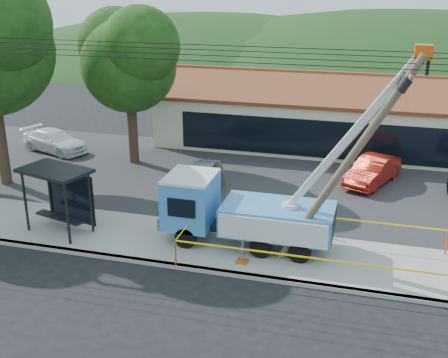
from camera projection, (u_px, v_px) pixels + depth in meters
name	position (u px, v px, depth m)	size (l,w,h in m)	color
ground	(168.00, 299.00, 19.15)	(120.00, 120.00, 0.00)	black
curb	(188.00, 268.00, 21.02)	(60.00, 0.25, 0.15)	#ACABA1
sidewalk	(203.00, 245.00, 22.73)	(60.00, 4.00, 0.15)	#ACABA1
parking_lot	(248.00, 179.00, 29.97)	(60.00, 12.00, 0.10)	#28282B
strip_mall	(338.00, 116.00, 35.54)	(22.50, 8.53, 4.67)	beige
tree_lot	(128.00, 55.00, 30.48)	(6.30, 5.60, 8.94)	#332316
hill_west	(211.00, 57.00, 72.59)	(78.40, 56.00, 28.00)	#193714
hill_center	(413.00, 66.00, 66.34)	(89.60, 64.00, 32.00)	#193714
utility_truck	(243.00, 210.00, 22.30)	(9.59, 3.64, 8.11)	black
leaning_pole	(353.00, 155.00, 19.52)	(4.63, 1.65, 8.01)	brown
bus_shelter	(60.00, 185.00, 23.25)	(3.24, 2.47, 2.77)	black
caution_tape	(314.00, 241.00, 21.19)	(9.88, 3.67, 1.06)	#D34C0B
car_silver	(200.00, 194.00, 28.09)	(1.73, 4.30, 1.47)	#9FA1A6
car_red	(371.00, 185.00, 29.33)	(1.48, 4.25, 1.40)	#A21B10
car_white	(56.00, 153.00, 34.57)	(1.84, 4.52, 1.31)	white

